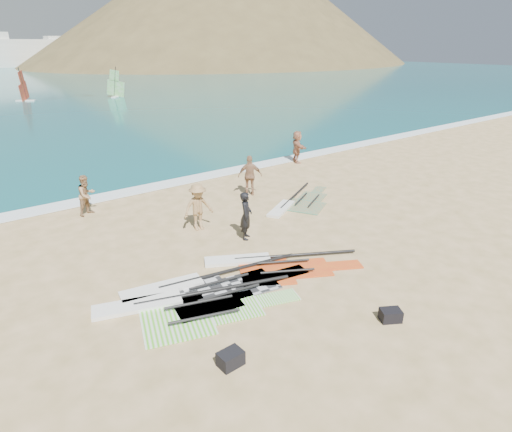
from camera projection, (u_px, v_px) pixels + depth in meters
ground at (355, 275)px, 13.75m from camera, size 300.00×300.00×0.00m
surf_line at (175, 183)px, 22.78m from camera, size 300.00×1.20×0.04m
headland_main at (232, 63)px, 157.27m from camera, size 143.00×143.00×45.00m
headland_minor at (285, 60)px, 184.42m from camera, size 70.00×70.00×28.00m
rig_grey at (204, 287)px, 12.97m from camera, size 5.82×2.78×0.20m
rig_green at (182, 307)px, 11.98m from camera, size 5.66×3.26×0.20m
rig_orange at (297, 203)px, 19.74m from camera, size 4.95×3.41×0.20m
rig_red at (270, 264)px, 14.30m from camera, size 4.80×3.74×0.20m
gear_bag_near at (231, 359)px, 9.84m from camera, size 0.58×0.43×0.36m
gear_bag_far at (391, 315)px, 11.44m from camera, size 0.66×0.61×0.33m
person_wetsuit at (246, 216)px, 15.99m from camera, size 0.79×0.79×1.85m
beachgoer_left at (87, 195)px, 18.31m from camera, size 1.06×0.97×1.76m
beachgoer_mid at (198, 207)px, 16.78m from camera, size 1.28×0.80×1.90m
beachgoer_back at (250, 176)px, 20.64m from camera, size 1.23×1.02×1.97m
beachgoer_right at (297, 147)px, 26.37m from camera, size 1.23×1.91×1.97m
windsurfer_centre at (24, 91)px, 54.29m from camera, size 2.30×2.42×4.17m
windsurfer_right at (116, 88)px, 58.33m from camera, size 2.00×2.04×4.05m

